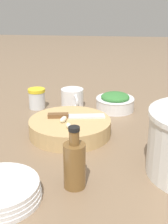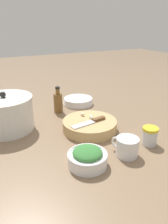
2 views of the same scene
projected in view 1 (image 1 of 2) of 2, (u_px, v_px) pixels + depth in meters
ground_plane at (81, 141)px, 0.95m from camera, size 5.00×5.00×0.00m
cutting_board at (70, 127)px, 0.98m from camera, size 0.26×0.26×0.05m
chef_knife at (73, 116)px, 0.99m from camera, size 0.06×0.18×0.01m
garlic_cloves at (65, 121)px, 0.94m from camera, size 0.08×0.05×0.02m
herb_bowl at (115, 102)px, 1.19m from camera, size 0.15×0.15×0.07m
spice_jar at (37, 98)px, 1.21m from camera, size 0.07×0.07×0.08m
coffee_mug at (72, 98)px, 1.22m from camera, size 0.11×0.09×0.07m
oil_bottle at (74, 164)px, 0.71m from camera, size 0.05×0.05×0.15m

